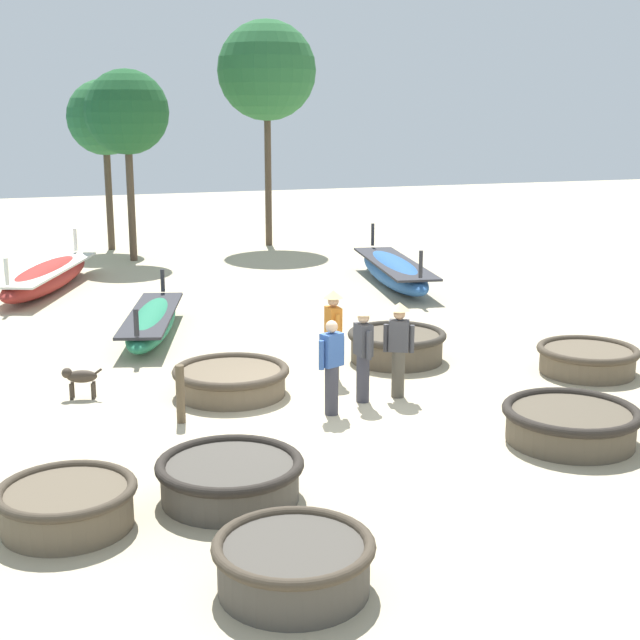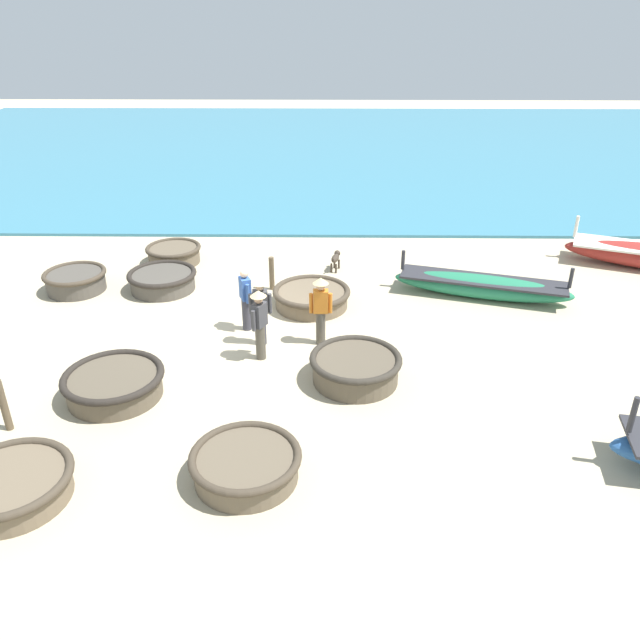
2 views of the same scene
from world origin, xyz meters
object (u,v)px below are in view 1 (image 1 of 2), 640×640
(coracle_tilted, at_px, (587,358))
(fisherman_standing_right, at_px, (333,329))
(coracle_far_left, at_px, (67,504))
(fisherman_crouching, at_px, (399,343))
(mooring_post_mid_beach, at_px, (180,394))
(long_boat_white_hull, at_px, (152,322))
(coracle_upturned, at_px, (571,423))
(fisherman_with_hat, at_px, (363,347))
(tree_tall_back, at_px, (267,71))
(long_boat_blue_hull, at_px, (394,271))
(coracle_far_right, at_px, (231,379))
(coracle_front_right, at_px, (230,477))
(coracle_center, at_px, (397,345))
(tree_center, at_px, (105,118))
(dog, at_px, (79,378))
(coracle_beside_post, at_px, (294,563))
(fisherman_hauling, at_px, (332,365))
(long_boat_red_hull, at_px, (46,277))
(tree_right_mid, at_px, (127,113))

(coracle_tilted, height_order, fisherman_standing_right, fisherman_standing_right)
(coracle_far_left, relative_size, fisherman_crouching, 1.00)
(fisherman_standing_right, bearing_deg, mooring_post_mid_beach, -155.60)
(coracle_far_left, bearing_deg, long_boat_white_hull, 75.05)
(coracle_upturned, xyz_separation_m, fisherman_with_hat, (-2.22, 2.77, 0.66))
(coracle_tilted, distance_m, mooring_post_mid_beach, 7.74)
(tree_tall_back, bearing_deg, long_boat_blue_hull, -81.58)
(coracle_far_right, bearing_deg, coracle_front_right, -103.80)
(fisherman_with_hat, bearing_deg, coracle_center, 53.49)
(fisherman_with_hat, bearing_deg, coracle_front_right, -134.91)
(tree_center, height_order, tree_tall_back, tree_tall_back)
(coracle_far_right, distance_m, dog, 2.58)
(coracle_center, bearing_deg, coracle_upturned, -82.46)
(coracle_far_left, height_order, fisherman_standing_right, fisherman_standing_right)
(coracle_far_right, bearing_deg, coracle_far_left, -125.23)
(dog, bearing_deg, coracle_upturned, -33.88)
(coracle_beside_post, height_order, fisherman_crouching, fisherman_crouching)
(coracle_front_right, bearing_deg, fisherman_crouching, 39.84)
(long_boat_white_hull, distance_m, fisherman_crouching, 6.60)
(coracle_beside_post, xyz_separation_m, fisherman_with_hat, (2.95, 5.43, 0.65))
(long_boat_white_hull, xyz_separation_m, tree_tall_back, (6.12, 12.06, 5.82))
(coracle_upturned, height_order, fisherman_hauling, fisherman_hauling)
(coracle_far_right, bearing_deg, fisherman_hauling, -49.86)
(long_boat_blue_hull, xyz_separation_m, fisherman_hauling, (-5.41, -9.76, 0.44))
(long_boat_red_hull, distance_m, dog, 9.91)
(fisherman_crouching, bearing_deg, dog, 161.73)
(mooring_post_mid_beach, bearing_deg, fisherman_hauling, -9.81)
(coracle_far_right, relative_size, long_boat_red_hull, 0.34)
(coracle_beside_post, distance_m, long_boat_red_hull, 17.19)
(dog, relative_size, tree_center, 0.11)
(fisherman_with_hat, height_order, fisherman_crouching, same)
(coracle_far_left, xyz_separation_m, long_boat_white_hull, (2.37, 8.88, 0.03))
(fisherman_with_hat, distance_m, fisherman_crouching, 0.67)
(fisherman_crouching, bearing_deg, long_boat_blue_hull, 66.61)
(fisherman_crouching, height_order, tree_center, tree_center)
(long_boat_red_hull, bearing_deg, coracle_upturned, -64.62)
(coracle_upturned, bearing_deg, fisherman_standing_right, 118.58)
(coracle_beside_post, bearing_deg, long_boat_blue_hull, 62.66)
(coracle_front_right, distance_m, dog, 5.03)
(long_boat_red_hull, xyz_separation_m, tree_tall_back, (8.06, 6.08, 5.76))
(tree_center, bearing_deg, fisherman_with_hat, -83.51)
(coracle_far_right, bearing_deg, mooring_post_mid_beach, -133.96)
(coracle_beside_post, height_order, coracle_center, coracle_center)
(coracle_front_right, height_order, tree_tall_back, tree_tall_back)
(long_boat_blue_hull, xyz_separation_m, mooring_post_mid_beach, (-7.79, -9.34, 0.07))
(long_boat_blue_hull, relative_size, tree_tall_back, 0.77)
(coracle_tilted, relative_size, coracle_beside_post, 1.11)
(mooring_post_mid_beach, bearing_deg, fisherman_standing_right, 24.40)
(coracle_far_right, relative_size, tree_right_mid, 0.33)
(tree_right_mid, bearing_deg, fisherman_crouching, -81.54)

